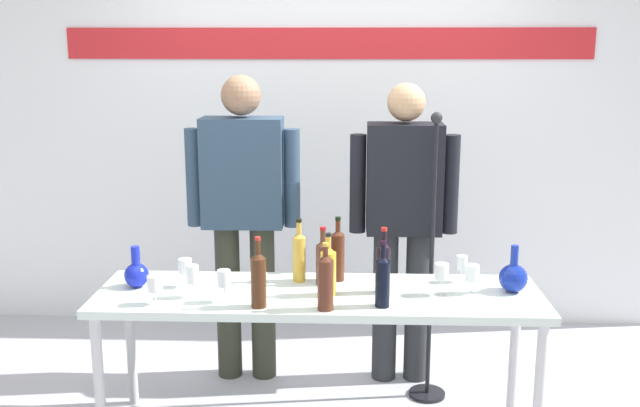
{
  "coord_description": "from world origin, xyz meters",
  "views": [
    {
      "loc": [
        0.13,
        -3.32,
        1.92
      ],
      "look_at": [
        0.0,
        0.15,
        1.15
      ],
      "focal_mm": 40.71,
      "sensor_mm": 36.0,
      "label": 1
    }
  ],
  "objects_px": {
    "wine_bottle_7": "(383,265)",
    "wine_glass_left_0": "(193,275)",
    "wine_bottle_0": "(323,260)",
    "wine_bottle_1": "(338,253)",
    "wine_glass_right_1": "(462,263)",
    "presenter_right": "(403,215)",
    "wine_glass_left_3": "(155,284)",
    "wine_glass_left_2": "(185,267)",
    "wine_bottle_4": "(326,281)",
    "display_table": "(319,305)",
    "microphone_stand": "(430,305)",
    "wine_bottle_6": "(328,270)",
    "wine_glass_right_0": "(442,272)",
    "decanter_blue_right": "(513,277)",
    "decanter_blue_left": "(136,273)",
    "wine_bottle_2": "(258,278)",
    "wine_bottle_3": "(299,255)",
    "wine_glass_right_2": "(472,273)",
    "wine_glass_left_1": "(224,279)",
    "presenter_left": "(244,207)",
    "wine_bottle_5": "(383,279)"
  },
  "relations": [
    {
      "from": "wine_glass_left_2",
      "to": "wine_glass_right_1",
      "type": "height_order",
      "value": "wine_glass_left_2"
    },
    {
      "from": "presenter_right",
      "to": "decanter_blue_right",
      "type": "bearing_deg",
      "value": -49.88
    },
    {
      "from": "wine_glass_left_1",
      "to": "wine_glass_right_2",
      "type": "bearing_deg",
      "value": 7.96
    },
    {
      "from": "wine_bottle_3",
      "to": "wine_bottle_4",
      "type": "distance_m",
      "value": 0.42
    },
    {
      "from": "decanter_blue_left",
      "to": "wine_glass_right_0",
      "type": "height_order",
      "value": "decanter_blue_left"
    },
    {
      "from": "wine_bottle_6",
      "to": "wine_glass_left_0",
      "type": "relative_size",
      "value": 1.94
    },
    {
      "from": "wine_bottle_6",
      "to": "wine_glass_left_0",
      "type": "distance_m",
      "value": 0.64
    },
    {
      "from": "wine_bottle_5",
      "to": "wine_glass_right_0",
      "type": "relative_size",
      "value": 1.98
    },
    {
      "from": "decanter_blue_right",
      "to": "wine_bottle_6",
      "type": "relative_size",
      "value": 0.76
    },
    {
      "from": "wine_bottle_2",
      "to": "wine_glass_left_1",
      "type": "height_order",
      "value": "wine_bottle_2"
    },
    {
      "from": "wine_glass_left_2",
      "to": "wine_glass_right_2",
      "type": "height_order",
      "value": "same"
    },
    {
      "from": "wine_glass_left_0",
      "to": "wine_bottle_2",
      "type": "bearing_deg",
      "value": -19.08
    },
    {
      "from": "presenter_left",
      "to": "wine_glass_left_3",
      "type": "relative_size",
      "value": 12.72
    },
    {
      "from": "decanter_blue_right",
      "to": "wine_glass_left_2",
      "type": "relative_size",
      "value": 1.62
    },
    {
      "from": "wine_bottle_2",
      "to": "wine_glass_left_3",
      "type": "distance_m",
      "value": 0.48
    },
    {
      "from": "wine_bottle_3",
      "to": "wine_bottle_4",
      "type": "relative_size",
      "value": 1.03
    },
    {
      "from": "wine_glass_left_3",
      "to": "microphone_stand",
      "type": "distance_m",
      "value": 1.49
    },
    {
      "from": "wine_bottle_5",
      "to": "wine_bottle_6",
      "type": "distance_m",
      "value": 0.29
    },
    {
      "from": "presenter_right",
      "to": "wine_glass_right_2",
      "type": "relative_size",
      "value": 11.91
    },
    {
      "from": "wine_bottle_1",
      "to": "wine_glass_left_1",
      "type": "height_order",
      "value": "wine_bottle_1"
    },
    {
      "from": "decanter_blue_right",
      "to": "wine_glass_right_1",
      "type": "bearing_deg",
      "value": 148.72
    },
    {
      "from": "display_table",
      "to": "wine_bottle_0",
      "type": "distance_m",
      "value": 0.22
    },
    {
      "from": "wine_glass_right_2",
      "to": "microphone_stand",
      "type": "xyz_separation_m",
      "value": [
        -0.15,
        0.4,
        -0.31
      ]
    },
    {
      "from": "decanter_blue_left",
      "to": "wine_glass_right_2",
      "type": "distance_m",
      "value": 1.63
    },
    {
      "from": "presenter_right",
      "to": "wine_bottle_5",
      "type": "relative_size",
      "value": 5.53
    },
    {
      "from": "presenter_left",
      "to": "decanter_blue_right",
      "type": "bearing_deg",
      "value": -22.75
    },
    {
      "from": "display_table",
      "to": "microphone_stand",
      "type": "bearing_deg",
      "value": 34.48
    },
    {
      "from": "wine_bottle_2",
      "to": "wine_glass_right_0",
      "type": "height_order",
      "value": "wine_bottle_2"
    },
    {
      "from": "decanter_blue_left",
      "to": "wine_glass_left_0",
      "type": "relative_size",
      "value": 1.31
    },
    {
      "from": "wine_glass_left_1",
      "to": "wine_glass_left_2",
      "type": "bearing_deg",
      "value": 137.71
    },
    {
      "from": "wine_glass_left_1",
      "to": "wine_glass_left_3",
      "type": "bearing_deg",
      "value": -172.63
    },
    {
      "from": "wine_bottle_0",
      "to": "wine_glass_right_1",
      "type": "distance_m",
      "value": 0.7
    },
    {
      "from": "wine_glass_right_0",
      "to": "wine_bottle_1",
      "type": "bearing_deg",
      "value": 158.07
    },
    {
      "from": "wine_glass_left_0",
      "to": "wine_bottle_6",
      "type": "bearing_deg",
      "value": 5.03
    },
    {
      "from": "decanter_blue_left",
      "to": "microphone_stand",
      "type": "relative_size",
      "value": 0.13
    },
    {
      "from": "wine_bottle_4",
      "to": "wine_glass_left_2",
      "type": "relative_size",
      "value": 2.17
    },
    {
      "from": "decanter_blue_left",
      "to": "wine_glass_right_1",
      "type": "height_order",
      "value": "decanter_blue_left"
    },
    {
      "from": "wine_bottle_7",
      "to": "wine_glass_left_0",
      "type": "bearing_deg",
      "value": -173.5
    },
    {
      "from": "wine_bottle_0",
      "to": "wine_glass_left_1",
      "type": "relative_size",
      "value": 1.89
    },
    {
      "from": "presenter_left",
      "to": "wine_bottle_6",
      "type": "bearing_deg",
      "value": -53.32
    },
    {
      "from": "presenter_right",
      "to": "microphone_stand",
      "type": "distance_m",
      "value": 0.52
    },
    {
      "from": "decanter_blue_left",
      "to": "wine_bottle_1",
      "type": "xyz_separation_m",
      "value": [
        0.99,
        0.14,
        0.07
      ]
    },
    {
      "from": "wine_glass_left_3",
      "to": "microphone_stand",
      "type": "height_order",
      "value": "microphone_stand"
    },
    {
      "from": "decanter_blue_right",
      "to": "wine_glass_right_0",
      "type": "distance_m",
      "value": 0.36
    },
    {
      "from": "wine_glass_right_2",
      "to": "display_table",
      "type": "bearing_deg",
      "value": -179.49
    },
    {
      "from": "wine_bottle_0",
      "to": "wine_bottle_1",
      "type": "distance_m",
      "value": 0.1
    },
    {
      "from": "wine_glass_left_2",
      "to": "wine_bottle_6",
      "type": "bearing_deg",
      "value": -7.31
    },
    {
      "from": "wine_glass_left_3",
      "to": "wine_glass_right_1",
      "type": "height_order",
      "value": "same"
    },
    {
      "from": "wine_bottle_7",
      "to": "wine_glass_right_0",
      "type": "height_order",
      "value": "wine_bottle_7"
    },
    {
      "from": "presenter_right",
      "to": "wine_glass_left_3",
      "type": "xyz_separation_m",
      "value": [
        -1.19,
        -0.82,
        -0.14
      ]
    }
  ]
}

